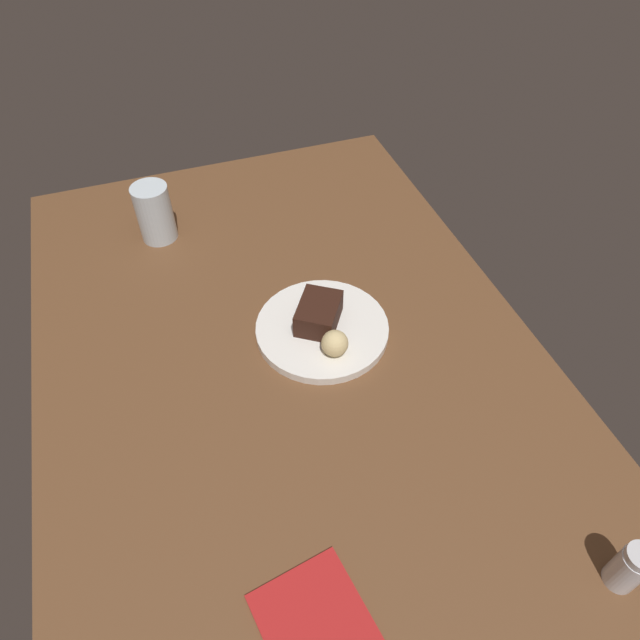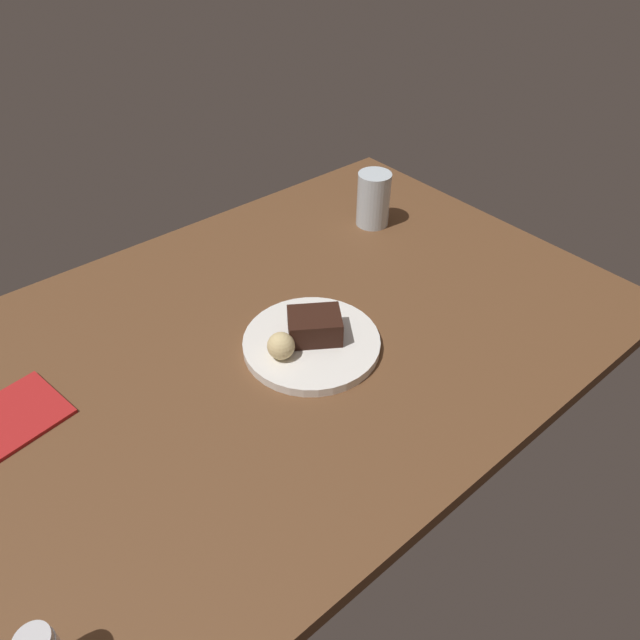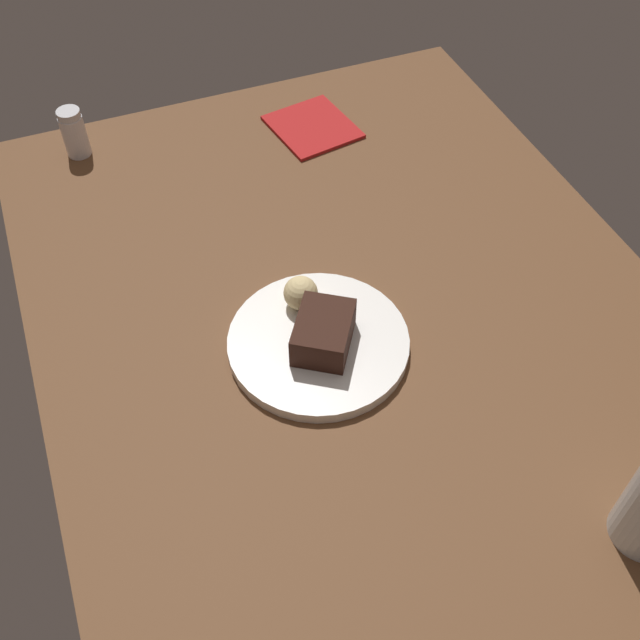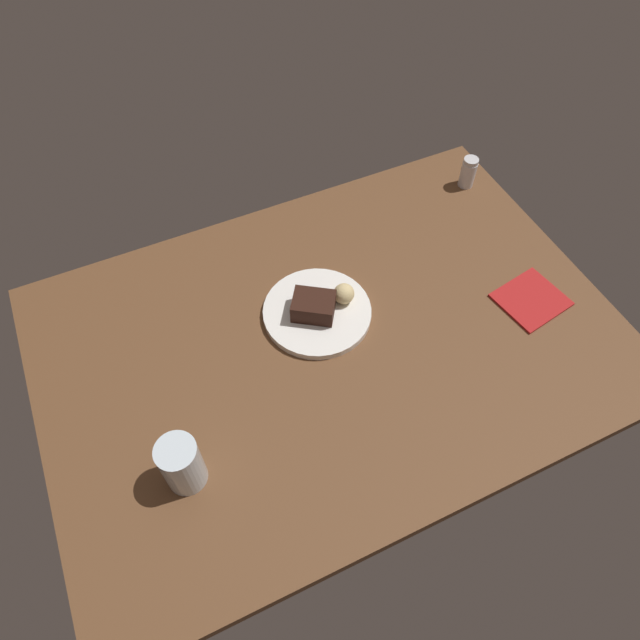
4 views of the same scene
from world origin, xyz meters
TOP-DOWN VIEW (x-y plane):
  - dining_table at (0.00, 0.00)cm, footprint 120.00×84.00cm
  - dessert_plate at (-0.04, -6.86)cm, footprint 23.41×23.41cm
  - chocolate_cake_slice at (0.97, -6.55)cm, footprint 11.10×10.52cm
  - bread_roll at (-6.33, -6.85)cm, footprint 4.55×4.55cm
  - salt_shaker at (-52.07, -28.48)cm, footprint 3.88×3.88cm
  - water_glass at (36.41, 16.29)cm, footprint 7.29×7.29cm
  - folded_napkin at (-44.43, 9.54)cm, footprint 15.81×14.75cm

SIDE VIEW (x-z plane):
  - dining_table at x=0.00cm, z-range 0.00..3.00cm
  - folded_napkin at x=-44.43cm, z-range 3.00..3.60cm
  - dessert_plate at x=-0.04cm, z-range 3.00..4.63cm
  - bread_roll at x=-6.33cm, z-range 4.63..9.19cm
  - chocolate_cake_slice at x=0.97cm, z-range 4.63..9.21cm
  - salt_shaker at x=-52.07cm, z-range 2.95..11.09cm
  - water_glass at x=36.41cm, z-range 3.00..15.01cm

